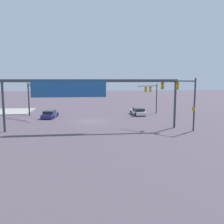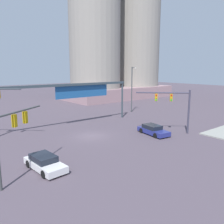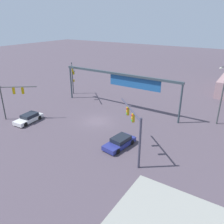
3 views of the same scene
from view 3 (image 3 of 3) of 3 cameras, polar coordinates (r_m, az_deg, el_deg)
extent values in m
plane|color=#4E434E|center=(34.31, -3.75, -2.27)|extent=(205.02, 205.02, 0.00)
cylinder|color=#393849|center=(22.86, 7.02, -8.01)|extent=(0.24, 0.24, 5.68)
cylinder|color=#393849|center=(24.65, 4.63, 0.84)|extent=(5.01, 4.83, 0.18)
cube|color=#B88C14|center=(23.93, 5.38, -1.48)|extent=(0.41, 0.41, 0.95)
cylinder|color=red|center=(23.76, 5.04, -0.87)|extent=(0.19, 0.18, 0.20)
cylinder|color=orange|center=(23.88, 5.01, -1.52)|extent=(0.19, 0.18, 0.20)
cylinder|color=green|center=(24.01, 4.99, -2.18)|extent=(0.19, 0.18, 0.20)
cube|color=#B88C14|center=(25.59, 4.04, 0.22)|extent=(0.41, 0.41, 0.95)
cylinder|color=red|center=(25.43, 3.72, 0.80)|extent=(0.19, 0.18, 0.20)
cylinder|color=orange|center=(25.55, 3.70, 0.18)|extent=(0.19, 0.18, 0.20)
cylinder|color=green|center=(25.66, 3.68, -0.44)|extent=(0.19, 0.18, 0.20)
cylinder|color=#333A40|center=(46.57, -9.95, 8.37)|extent=(0.20, 0.20, 6.39)
cylinder|color=#333A40|center=(42.58, -9.87, 10.96)|extent=(5.08, 4.90, 0.15)
cube|color=#AE8A0B|center=(43.92, -9.94, 10.52)|extent=(0.41, 0.41, 0.95)
cylinder|color=red|center=(43.87, -9.76, 10.91)|extent=(0.19, 0.18, 0.20)
cylinder|color=orange|center=(43.93, -9.73, 10.53)|extent=(0.19, 0.18, 0.20)
cylinder|color=green|center=(43.99, -9.70, 10.14)|extent=(0.19, 0.18, 0.20)
cube|color=#AE8A0B|center=(41.98, -9.75, 9.97)|extent=(0.41, 0.41, 0.95)
cylinder|color=red|center=(41.92, -9.55, 10.38)|extent=(0.19, 0.18, 0.20)
cylinder|color=orange|center=(41.99, -9.52, 9.98)|extent=(0.19, 0.18, 0.20)
cylinder|color=green|center=(42.05, -9.50, 9.58)|extent=(0.19, 0.18, 0.20)
cube|color=#AE8A0B|center=(46.70, -9.62, 7.81)|extent=(0.38, 0.38, 0.44)
cylinder|color=#393D3E|center=(37.54, -25.91, 2.18)|extent=(0.19, 0.19, 5.50)
cylinder|color=#393D3E|center=(35.91, -22.64, 5.88)|extent=(4.35, 3.24, 0.14)
cube|color=#BC960B|center=(36.31, -23.59, 4.92)|extent=(0.41, 0.40, 0.95)
cylinder|color=red|center=(36.38, -23.58, 5.44)|extent=(0.20, 0.17, 0.20)
cylinder|color=orange|center=(36.46, -23.51, 4.99)|extent=(0.20, 0.17, 0.20)
cylinder|color=green|center=(36.54, -23.43, 4.54)|extent=(0.20, 0.17, 0.20)
cube|color=#BC960B|center=(35.89, -21.64, 5.03)|extent=(0.41, 0.40, 0.95)
cylinder|color=red|center=(35.95, -21.64, 5.55)|extent=(0.20, 0.17, 0.20)
cylinder|color=orange|center=(36.03, -21.57, 5.10)|extent=(0.20, 0.17, 0.20)
cylinder|color=green|center=(36.12, -21.50, 4.64)|extent=(0.20, 0.17, 0.20)
cylinder|color=#3E4345|center=(35.26, 26.04, 3.68)|extent=(0.20, 0.20, 8.69)
ellipsoid|color=silver|center=(32.92, 25.83, 9.95)|extent=(0.51, 0.67, 0.20)
cylinder|color=#323F47|center=(44.05, -10.32, 7.19)|extent=(0.28, 0.28, 5.89)
cylinder|color=#323F47|center=(33.95, 16.90, 1.87)|extent=(0.28, 0.28, 5.89)
cube|color=#323F47|center=(37.06, 1.59, 9.61)|extent=(21.46, 0.35, 0.35)
cube|color=#1D528E|center=(36.14, 5.64, 7.59)|extent=(8.92, 0.08, 2.02)
cube|color=silver|center=(36.03, -20.35, -1.71)|extent=(2.15, 4.54, 0.55)
cube|color=black|center=(35.98, -20.15, -0.79)|extent=(1.76, 2.42, 0.50)
cylinder|color=black|center=(34.69, -21.02, -2.97)|extent=(0.27, 0.66, 0.64)
cylinder|color=black|center=(35.89, -22.81, -2.38)|extent=(0.27, 0.66, 0.64)
cylinder|color=black|center=(36.32, -17.87, -1.37)|extent=(0.27, 0.66, 0.64)
cylinder|color=black|center=(37.48, -19.67, -0.86)|extent=(0.27, 0.66, 0.64)
cube|color=navy|center=(27.52, 1.88, -7.94)|extent=(2.43, 4.64, 0.55)
cube|color=black|center=(27.44, 2.25, -6.78)|extent=(1.92, 2.51, 0.50)
cylinder|color=black|center=(26.22, 1.43, -9.93)|extent=(0.31, 0.66, 0.64)
cylinder|color=black|center=(27.17, -1.39, -8.66)|extent=(0.31, 0.66, 0.64)
cylinder|color=black|center=(28.08, 5.03, -7.62)|extent=(0.31, 0.66, 0.64)
cylinder|color=black|center=(28.97, 2.28, -6.52)|extent=(0.31, 0.66, 0.64)
camera|label=1|loc=(63.09, 16.92, 14.21)|focal=38.12mm
camera|label=2|loc=(34.82, -53.62, 3.19)|focal=37.03mm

